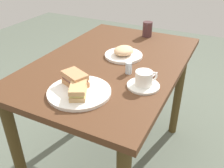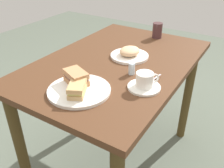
% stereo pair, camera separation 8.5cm
% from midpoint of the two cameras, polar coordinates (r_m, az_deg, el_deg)
% --- Properties ---
extents(ground_plane, '(6.00, 6.00, 0.00)m').
position_cam_midpoint_polar(ground_plane, '(1.82, 2.23, -17.07)').
color(ground_plane, '#5B6556').
extents(dining_table, '(1.12, 0.74, 0.77)m').
position_cam_midpoint_polar(dining_table, '(1.41, 2.74, 0.94)').
color(dining_table, '#50301C').
rests_on(dining_table, ground_plane).
extents(sandwich_plate, '(0.27, 0.27, 0.01)m').
position_cam_midpoint_polar(sandwich_plate, '(1.07, -5.32, -1.51)').
color(sandwich_plate, white).
rests_on(sandwich_plate, dining_table).
extents(sandwich_front, '(0.16, 0.12, 0.05)m').
position_cam_midpoint_polar(sandwich_front, '(1.04, -5.51, -0.58)').
color(sandwich_front, tan).
rests_on(sandwich_front, sandwich_plate).
extents(sandwich_back, '(0.11, 0.13, 0.06)m').
position_cam_midpoint_polar(sandwich_back, '(1.10, -6.08, 1.49)').
color(sandwich_back, tan).
rests_on(sandwich_back, sandwich_plate).
extents(coffee_saucer, '(0.15, 0.15, 0.01)m').
position_cam_midpoint_polar(coffee_saucer, '(1.11, 9.57, -0.77)').
color(coffee_saucer, white).
rests_on(coffee_saucer, dining_table).
extents(coffee_cup, '(0.09, 0.09, 0.07)m').
position_cam_midpoint_polar(coffee_cup, '(1.09, 9.84, 1.02)').
color(coffee_cup, white).
rests_on(coffee_cup, coffee_saucer).
extents(spoon, '(0.10, 0.03, 0.01)m').
position_cam_midpoint_polar(spoon, '(1.16, 11.54, 0.98)').
color(spoon, silver).
rests_on(spoon, coffee_saucer).
extents(side_plate, '(0.21, 0.21, 0.01)m').
position_cam_midpoint_polar(side_plate, '(1.40, 5.80, 6.43)').
color(side_plate, white).
rests_on(side_plate, dining_table).
extents(side_food_pile, '(0.13, 0.11, 0.04)m').
position_cam_midpoint_polar(side_food_pile, '(1.39, 5.86, 7.53)').
color(side_food_pile, '#E3B482').
rests_on(side_food_pile, side_plate).
extents(salt_shaker, '(0.03, 0.03, 0.06)m').
position_cam_midpoint_polar(salt_shaker, '(1.21, 6.57, 3.49)').
color(salt_shaker, silver).
rests_on(salt_shaker, dining_table).
extents(drinking_glass, '(0.06, 0.06, 0.10)m').
position_cam_midpoint_polar(drinking_glass, '(1.71, 11.84, 11.96)').
color(drinking_glass, '#4A2C2F').
rests_on(drinking_glass, dining_table).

